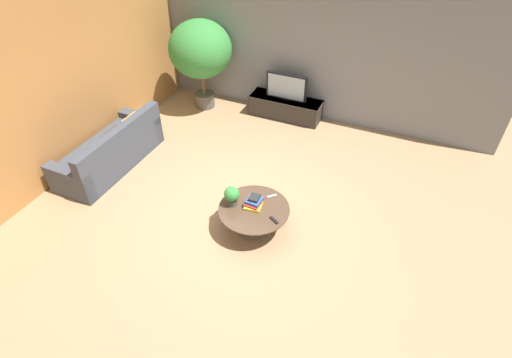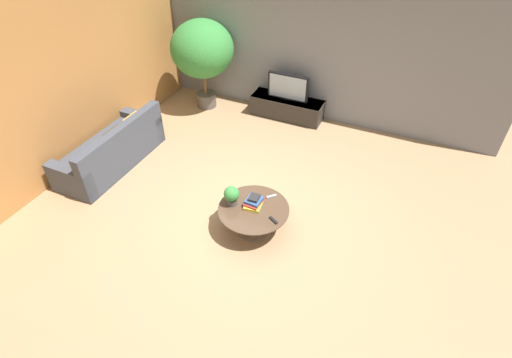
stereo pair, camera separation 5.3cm
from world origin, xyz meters
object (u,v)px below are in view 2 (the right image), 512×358
(media_console, at_px, (287,107))
(television, at_px, (288,87))
(potted_palm_tall, at_px, (202,50))
(potted_plant_tabletop, at_px, (232,195))
(coffee_table, at_px, (254,214))
(couch_by_wall, at_px, (112,151))

(media_console, distance_m, television, 0.47)
(potted_palm_tall, distance_m, potted_plant_tabletop, 3.79)
(media_console, bearing_deg, coffee_table, -77.28)
(media_console, distance_m, couch_by_wall, 3.62)
(television, xyz_separation_m, couch_by_wall, (-2.23, -2.86, -0.41))
(coffee_table, distance_m, potted_palm_tall, 4.02)
(television, xyz_separation_m, potted_plant_tabletop, (0.40, -3.30, -0.12))
(television, bearing_deg, couch_by_wall, -127.93)
(couch_by_wall, xyz_separation_m, potted_palm_tall, (0.43, 2.57, 0.98))
(media_console, xyz_separation_m, television, (0.00, -0.00, 0.47))
(media_console, xyz_separation_m, coffee_table, (0.74, -3.26, 0.06))
(potted_plant_tabletop, bearing_deg, television, 96.99)
(couch_by_wall, height_order, potted_palm_tall, potted_palm_tall)
(potted_plant_tabletop, bearing_deg, media_console, 96.99)
(coffee_table, xyz_separation_m, potted_plant_tabletop, (-0.33, -0.04, 0.29))
(media_console, bearing_deg, potted_plant_tabletop, -83.01)
(coffee_table, height_order, potted_palm_tall, potted_palm_tall)
(television, relative_size, coffee_table, 0.82)
(television, height_order, potted_plant_tabletop, television)
(media_console, xyz_separation_m, potted_plant_tabletop, (0.40, -3.30, 0.34))
(media_console, distance_m, potted_palm_tall, 2.09)
(potted_palm_tall, xyz_separation_m, potted_plant_tabletop, (2.20, -3.01, -0.70))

